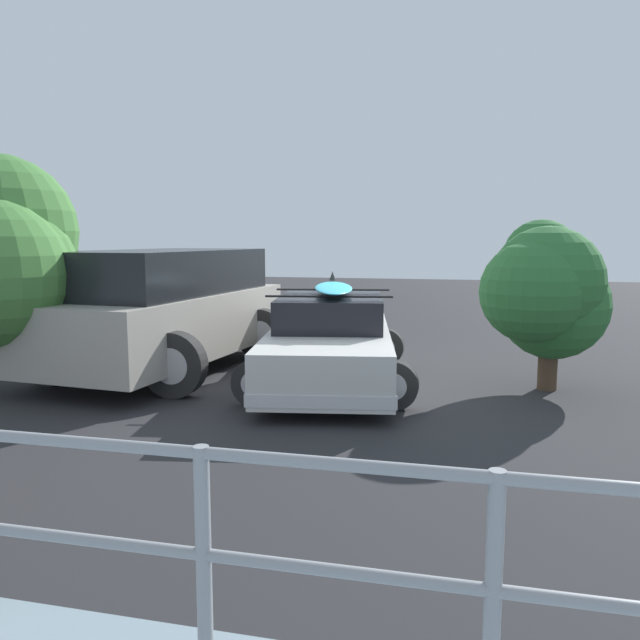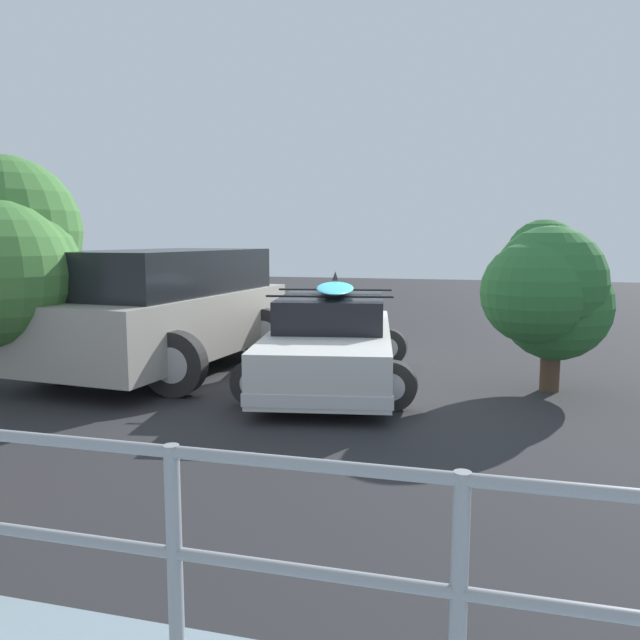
{
  "view_description": "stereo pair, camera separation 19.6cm",
  "coord_description": "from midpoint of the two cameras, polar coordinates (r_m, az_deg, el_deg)",
  "views": [
    {
      "loc": [
        -1.77,
        8.89,
        1.97
      ],
      "look_at": [
        0.03,
        1.28,
        0.95
      ],
      "focal_mm": 35.0,
      "sensor_mm": 36.0,
      "label": 1
    },
    {
      "loc": [
        -1.96,
        8.84,
        1.97
      ],
      "look_at": [
        0.03,
        1.28,
        0.95
      ],
      "focal_mm": 35.0,
      "sensor_mm": 36.0,
      "label": 2
    }
  ],
  "objects": [
    {
      "name": "ground_plane",
      "position": [
        9.27,
        1.4,
        -4.89
      ],
      "size": [
        44.0,
        44.0,
        0.02
      ],
      "primitive_type": "cube",
      "color": "#28282B",
      "rests_on": "ground"
    },
    {
      "name": "sedan_car",
      "position": [
        8.55,
        0.29,
        -1.96
      ],
      "size": [
        2.59,
        4.37,
        1.47
      ],
      "color": "silver",
      "rests_on": "ground"
    },
    {
      "name": "suv_car",
      "position": [
        9.57,
        -14.54,
        1.03
      ],
      "size": [
        3.01,
        4.74,
        1.81
      ],
      "color": "#9E998E",
      "rests_on": "ground"
    },
    {
      "name": "bush_near_left",
      "position": [
        8.49,
        19.43,
        2.35
      ],
      "size": [
        1.66,
        2.05,
        2.23
      ],
      "color": "#4C3828",
      "rests_on": "ground"
    }
  ]
}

